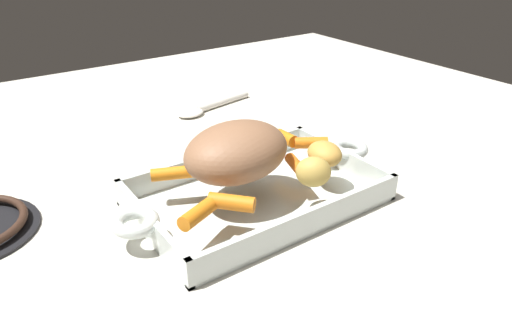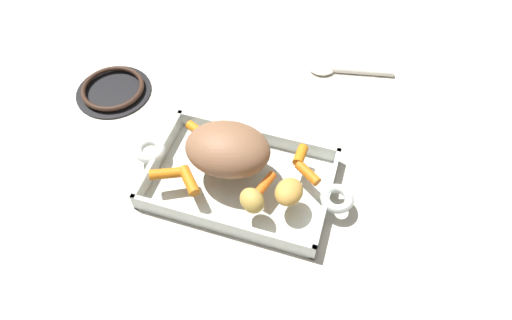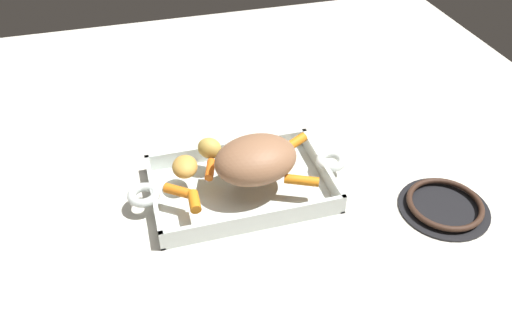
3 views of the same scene
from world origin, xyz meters
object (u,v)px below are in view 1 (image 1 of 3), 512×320
at_px(baby_carrot_center_right, 232,202).
at_px(serving_spoon, 207,107).
at_px(baby_carrot_southeast, 311,143).
at_px(baby_carrot_short, 286,138).
at_px(baby_carrot_center_left, 296,165).
at_px(potato_golden_large, 313,172).
at_px(baby_carrot_long, 199,213).
at_px(pork_roast, 237,152).
at_px(baby_carrot_northeast, 174,173).
at_px(roasting_dish, 257,194).
at_px(potato_halved, 325,154).

xyz_separation_m(baby_carrot_center_right, serving_spoon, (-0.21, -0.43, -0.05)).
height_order(baby_carrot_southeast, baby_carrot_short, baby_carrot_short).
bearing_deg(baby_carrot_southeast, serving_spoon, -90.62).
xyz_separation_m(baby_carrot_center_left, potato_golden_large, (0.01, 0.05, 0.01)).
relative_size(baby_carrot_center_left, potato_golden_large, 1.04).
relative_size(baby_carrot_center_right, baby_carrot_long, 0.94).
bearing_deg(baby_carrot_center_right, baby_carrot_southeast, -158.18).
height_order(baby_carrot_southeast, baby_carrot_long, baby_carrot_long).
height_order(pork_roast, baby_carrot_northeast, pork_roast).
height_order(roasting_dish, baby_carrot_southeast, baby_carrot_southeast).
bearing_deg(baby_carrot_northeast, baby_carrot_short, -179.11).
distance_m(roasting_dish, baby_carrot_center_left, 0.07).
bearing_deg(roasting_dish, baby_carrot_southeast, -168.06).
bearing_deg(roasting_dish, baby_carrot_long, 22.81).
bearing_deg(baby_carrot_southeast, baby_carrot_center_left, 33.60).
distance_m(pork_roast, serving_spoon, 0.40).
distance_m(baby_carrot_northeast, potato_golden_large, 0.20).
distance_m(pork_roast, baby_carrot_short, 0.14).
xyz_separation_m(baby_carrot_southeast, baby_carrot_northeast, (0.23, -0.03, -0.00)).
bearing_deg(serving_spoon, potato_golden_large, 68.55).
relative_size(roasting_dish, baby_carrot_long, 6.83).
height_order(roasting_dish, baby_carrot_northeast, baby_carrot_northeast).
bearing_deg(baby_carrot_short, pork_roast, 21.12).
bearing_deg(baby_carrot_northeast, baby_carrot_center_left, 153.65).
height_order(baby_carrot_long, potato_halved, potato_halved).
bearing_deg(baby_carrot_center_left, potato_golden_large, 78.69).
height_order(baby_carrot_center_left, baby_carrot_center_right, baby_carrot_center_right).
bearing_deg(roasting_dish, potato_golden_large, 124.17).
height_order(baby_carrot_center_right, potato_halved, potato_halved).
distance_m(baby_carrot_long, potato_golden_large, 0.17).
xyz_separation_m(baby_carrot_southeast, potato_golden_large, (0.08, 0.09, 0.01)).
distance_m(roasting_dish, pork_roast, 0.08).
height_order(baby_carrot_southeast, baby_carrot_northeast, same).
distance_m(potato_halved, potato_golden_large, 0.07).
bearing_deg(baby_carrot_long, pork_roast, -146.26).
bearing_deg(potato_halved, baby_carrot_short, -89.39).
xyz_separation_m(baby_carrot_short, potato_golden_large, (0.06, 0.13, 0.01)).
distance_m(roasting_dish, baby_carrot_center_right, 0.11).
height_order(roasting_dish, potato_golden_large, potato_golden_large).
bearing_deg(baby_carrot_center_right, roasting_dish, -145.02).
height_order(roasting_dish, serving_spoon, roasting_dish).
relative_size(pork_roast, baby_carrot_center_left, 3.11).
bearing_deg(baby_carrot_short, roasting_dish, 31.61).
xyz_separation_m(baby_carrot_northeast, potato_halved, (-0.21, 0.09, 0.01)).
distance_m(roasting_dish, serving_spoon, 0.40).
bearing_deg(baby_carrot_long, serving_spoon, -120.46).
xyz_separation_m(potato_halved, potato_golden_large, (0.06, 0.04, 0.00)).
relative_size(baby_carrot_long, potato_golden_large, 1.30).
bearing_deg(baby_carrot_northeast, potato_golden_large, 139.47).
xyz_separation_m(pork_roast, potato_golden_large, (-0.07, 0.08, -0.02)).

